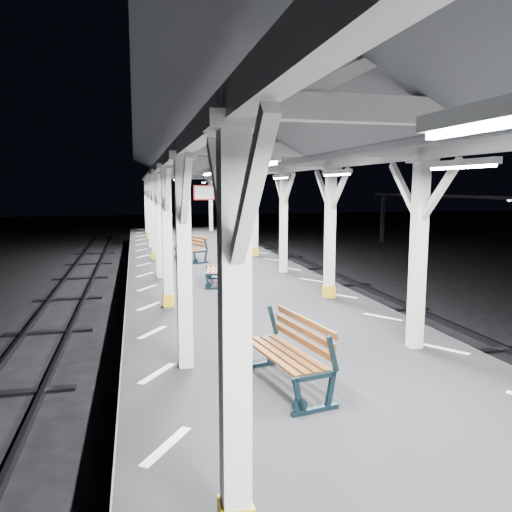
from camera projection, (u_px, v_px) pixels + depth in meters
name	position (u px, v px, depth m)	size (l,w,h in m)	color
ground	(274.00, 371.00, 10.37)	(120.00, 120.00, 0.00)	black
platform	(274.00, 348.00, 10.30)	(6.00, 50.00, 1.00)	black
hazard_stripes_left	(152.00, 332.00, 9.66)	(1.00, 48.00, 0.01)	silver
hazard_stripes_right	(383.00, 317.00, 10.80)	(1.00, 48.00, 0.01)	silver
track_left	(13.00, 390.00, 9.19)	(2.20, 60.00, 0.16)	#2D2D33
track_right	(482.00, 349.00, 11.52)	(2.20, 60.00, 0.16)	#2D2D33
canopy	(275.00, 148.00, 9.73)	(5.40, 49.00, 4.65)	silver
bench_near	(291.00, 350.00, 6.99)	(0.97, 1.90, 0.98)	black
bench_mid	(219.00, 268.00, 14.43)	(0.84, 1.68, 0.87)	black
bench_far	(193.00, 248.00, 18.96)	(1.15, 1.83, 0.93)	black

